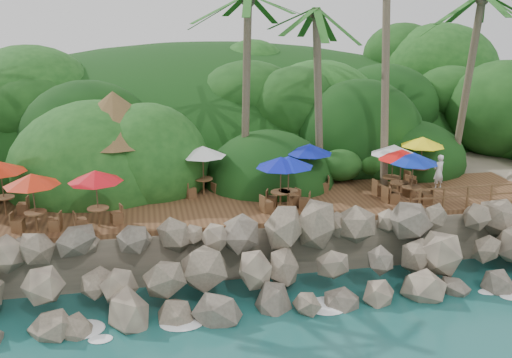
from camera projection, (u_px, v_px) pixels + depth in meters
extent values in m
plane|color=#19514F|center=(288.00, 319.00, 20.55)|extent=(140.00, 140.00, 0.00)
cube|color=gray|center=(225.00, 170.00, 35.30)|extent=(32.00, 25.20, 2.10)
ellipsoid|color=#143811|center=(211.00, 156.00, 42.65)|extent=(44.80, 28.00, 15.40)
cube|color=brown|center=(256.00, 205.00, 25.56)|extent=(26.00, 5.00, 0.20)
ellipsoid|color=white|center=(22.00, 340.00, 19.18)|extent=(1.20, 0.80, 0.06)
ellipsoid|color=white|center=(115.00, 331.00, 19.73)|extent=(1.20, 0.80, 0.06)
ellipsoid|color=white|center=(203.00, 322.00, 20.28)|extent=(1.20, 0.80, 0.06)
ellipsoid|color=white|center=(286.00, 314.00, 20.83)|extent=(1.20, 0.80, 0.06)
ellipsoid|color=white|center=(365.00, 306.00, 21.38)|extent=(1.20, 0.80, 0.06)
ellipsoid|color=white|center=(441.00, 298.00, 21.92)|extent=(1.20, 0.80, 0.06)
ellipsoid|color=white|center=(512.00, 291.00, 22.47)|extent=(1.20, 0.80, 0.06)
cylinder|color=brown|center=(246.00, 94.00, 27.10)|extent=(0.58, 0.94, 8.73)
cylinder|color=brown|center=(318.00, 99.00, 27.47)|extent=(1.11, 1.03, 8.16)
ellipsoid|color=#23601E|center=(321.00, 9.00, 26.30)|extent=(6.00, 6.00, 2.40)
cylinder|color=brown|center=(386.00, 61.00, 27.14)|extent=(0.64, 2.34, 11.54)
cylinder|color=brown|center=(467.00, 88.00, 28.62)|extent=(0.51, 1.63, 8.79)
cylinder|color=brown|center=(84.00, 173.00, 25.74)|extent=(0.16, 0.16, 2.40)
cylinder|color=brown|center=(148.00, 170.00, 26.25)|extent=(0.16, 0.16, 2.40)
cylinder|color=brown|center=(89.00, 158.00, 28.37)|extent=(0.16, 0.16, 2.40)
cylinder|color=brown|center=(147.00, 155.00, 28.88)|extent=(0.16, 0.16, 2.40)
cone|color=brown|center=(114.00, 115.00, 26.65)|extent=(5.67, 5.67, 2.20)
cylinder|color=brown|center=(308.00, 184.00, 26.95)|extent=(0.08, 0.08, 0.75)
cylinder|color=brown|center=(309.00, 176.00, 26.84)|extent=(0.85, 0.85, 0.05)
cylinder|color=brown|center=(309.00, 169.00, 26.74)|extent=(0.05, 0.05, 2.22)
cone|color=#0B1897|center=(309.00, 149.00, 26.47)|extent=(2.12, 2.12, 0.45)
cube|color=brown|center=(293.00, 187.00, 27.00)|extent=(0.50, 0.50, 0.46)
cube|color=brown|center=(324.00, 187.00, 26.99)|extent=(0.50, 0.50, 0.46)
cylinder|color=brown|center=(204.00, 187.00, 26.54)|extent=(0.08, 0.08, 0.75)
cylinder|color=brown|center=(204.00, 179.00, 26.43)|extent=(0.85, 0.85, 0.05)
cylinder|color=brown|center=(203.00, 171.00, 26.33)|extent=(0.05, 0.05, 2.22)
cone|color=white|center=(203.00, 151.00, 26.06)|extent=(2.12, 2.12, 0.45)
cube|color=brown|center=(190.00, 193.00, 26.19)|extent=(0.56, 0.56, 0.46)
cube|color=brown|center=(217.00, 187.00, 26.98)|extent=(0.56, 0.56, 0.46)
cylinder|color=brown|center=(420.00, 175.00, 28.36)|extent=(0.08, 0.08, 0.75)
cylinder|color=brown|center=(420.00, 168.00, 28.25)|extent=(0.85, 0.85, 0.05)
cylinder|color=brown|center=(421.00, 161.00, 28.14)|extent=(0.05, 0.05, 2.22)
cone|color=yellow|center=(423.00, 141.00, 27.87)|extent=(2.12, 2.12, 0.45)
cube|color=brown|center=(410.00, 180.00, 28.01)|extent=(0.56, 0.56, 0.46)
cube|color=brown|center=(429.00, 176.00, 28.78)|extent=(0.56, 0.56, 0.46)
cylinder|color=brown|center=(99.00, 218.00, 22.72)|extent=(0.08, 0.08, 0.75)
cylinder|color=brown|center=(98.00, 208.00, 22.61)|extent=(0.85, 0.85, 0.05)
cylinder|color=brown|center=(97.00, 200.00, 22.51)|extent=(0.05, 0.05, 2.22)
cone|color=red|center=(95.00, 176.00, 22.23)|extent=(2.12, 2.12, 0.45)
cube|color=brown|center=(81.00, 224.00, 22.43)|extent=(0.54, 0.54, 0.46)
cube|color=brown|center=(117.00, 218.00, 23.09)|extent=(0.54, 0.54, 0.46)
cylinder|color=brown|center=(5.00, 206.00, 24.00)|extent=(0.08, 0.08, 0.75)
cylinder|color=brown|center=(4.00, 197.00, 23.89)|extent=(0.85, 0.85, 0.05)
cylinder|color=brown|center=(3.00, 189.00, 23.79)|extent=(0.05, 0.05, 2.22)
cone|color=#B9220B|center=(0.00, 167.00, 23.52)|extent=(2.12, 2.12, 0.45)
cube|color=brown|center=(23.00, 209.00, 24.14)|extent=(0.44, 0.44, 0.46)
cylinder|color=brown|center=(391.00, 185.00, 26.79)|extent=(0.08, 0.08, 0.75)
cylinder|color=brown|center=(392.00, 177.00, 26.68)|extent=(0.85, 0.85, 0.05)
cylinder|color=brown|center=(392.00, 170.00, 26.58)|extent=(0.05, 0.05, 2.22)
cone|color=silver|center=(394.00, 150.00, 26.31)|extent=(2.12, 2.12, 0.45)
cube|color=brown|center=(378.00, 190.00, 26.55)|extent=(0.51, 0.51, 0.46)
cube|color=brown|center=(403.00, 186.00, 27.12)|extent=(0.51, 0.51, 0.46)
cylinder|color=brown|center=(280.00, 201.00, 24.69)|extent=(0.08, 0.08, 0.75)
cylinder|color=brown|center=(281.00, 192.00, 24.58)|extent=(0.85, 0.85, 0.05)
cylinder|color=brown|center=(281.00, 184.00, 24.48)|extent=(0.05, 0.05, 2.22)
cone|color=#0C17A2|center=(281.00, 162.00, 24.20)|extent=(2.12, 2.12, 0.45)
cube|color=brown|center=(266.00, 207.00, 24.37)|extent=(0.55, 0.55, 0.46)
cube|color=brown|center=(294.00, 201.00, 25.09)|extent=(0.55, 0.55, 0.46)
cylinder|color=brown|center=(399.00, 191.00, 25.96)|extent=(0.08, 0.08, 0.75)
cylinder|color=brown|center=(400.00, 183.00, 25.85)|extent=(0.85, 0.85, 0.05)
cylinder|color=brown|center=(400.00, 175.00, 25.75)|extent=(0.05, 0.05, 2.22)
cone|color=red|center=(402.00, 154.00, 25.48)|extent=(2.12, 2.12, 0.45)
cube|color=brown|center=(388.00, 197.00, 25.61)|extent=(0.56, 0.56, 0.46)
cube|color=brown|center=(409.00, 191.00, 26.40)|extent=(0.56, 0.56, 0.46)
cylinder|color=brown|center=(411.00, 195.00, 25.39)|extent=(0.08, 0.08, 0.75)
cylinder|color=brown|center=(411.00, 187.00, 25.28)|extent=(0.85, 0.85, 0.05)
cylinder|color=brown|center=(412.00, 179.00, 25.18)|extent=(0.05, 0.05, 2.22)
cone|color=#0C26A7|center=(414.00, 158.00, 24.90)|extent=(2.12, 2.12, 0.45)
cube|color=brown|center=(394.00, 198.00, 25.46)|extent=(0.51, 0.51, 0.46)
cube|color=brown|center=(427.00, 198.00, 25.40)|extent=(0.51, 0.51, 0.46)
cylinder|color=brown|center=(36.00, 222.00, 22.30)|extent=(0.08, 0.08, 0.75)
cylinder|color=brown|center=(35.00, 212.00, 22.19)|extent=(0.85, 0.85, 0.05)
cylinder|color=brown|center=(34.00, 203.00, 22.08)|extent=(0.05, 0.05, 2.22)
cone|color=red|center=(32.00, 179.00, 21.81)|extent=(2.12, 2.12, 0.45)
cube|color=brown|center=(18.00, 225.00, 22.31)|extent=(0.48, 0.48, 0.46)
cube|color=brown|center=(55.00, 225.00, 22.37)|extent=(0.48, 0.48, 0.46)
cylinder|color=brown|center=(288.00, 200.00, 24.81)|extent=(0.08, 0.08, 0.75)
cylinder|color=brown|center=(288.00, 191.00, 24.70)|extent=(0.85, 0.85, 0.05)
cylinder|color=brown|center=(288.00, 183.00, 24.60)|extent=(0.05, 0.05, 2.22)
cone|color=#0D1DB0|center=(289.00, 161.00, 24.32)|extent=(2.12, 2.12, 0.45)
cube|color=brown|center=(272.00, 202.00, 24.97)|extent=(0.55, 0.55, 0.46)
cube|color=brown|center=(304.00, 204.00, 24.73)|extent=(0.55, 0.55, 0.46)
cylinder|color=brown|center=(420.00, 200.00, 24.38)|extent=(0.10, 0.10, 1.00)
cylinder|color=brown|center=(444.00, 198.00, 24.58)|extent=(0.10, 0.10, 1.00)
cylinder|color=brown|center=(468.00, 197.00, 24.78)|extent=(0.10, 0.10, 1.00)
cylinder|color=brown|center=(491.00, 195.00, 24.98)|extent=(0.10, 0.10, 1.00)
cube|color=brown|center=(492.00, 185.00, 24.85)|extent=(7.20, 0.06, 0.06)
cube|color=brown|center=(491.00, 194.00, 24.97)|extent=(7.20, 0.06, 0.06)
imported|color=white|center=(439.00, 172.00, 27.26)|extent=(0.70, 0.56, 1.66)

